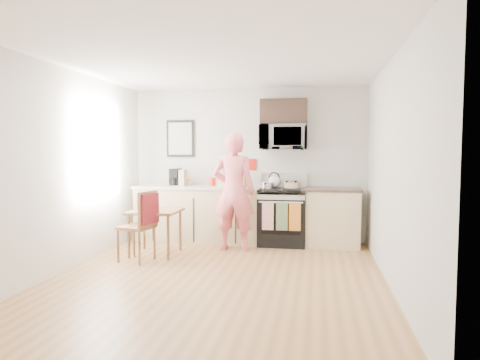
% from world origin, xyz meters
% --- Properties ---
extents(floor, '(4.60, 4.60, 0.00)m').
position_xyz_m(floor, '(0.00, 0.00, 0.00)').
color(floor, olive).
rests_on(floor, ground).
extents(back_wall, '(4.00, 0.04, 2.60)m').
position_xyz_m(back_wall, '(0.00, 2.30, 1.30)').
color(back_wall, beige).
rests_on(back_wall, floor).
extents(front_wall, '(4.00, 0.04, 2.60)m').
position_xyz_m(front_wall, '(0.00, -2.30, 1.30)').
color(front_wall, beige).
rests_on(front_wall, floor).
extents(left_wall, '(0.04, 4.60, 2.60)m').
position_xyz_m(left_wall, '(-2.00, 0.00, 1.30)').
color(left_wall, beige).
rests_on(left_wall, floor).
extents(right_wall, '(0.04, 4.60, 2.60)m').
position_xyz_m(right_wall, '(2.00, 0.00, 1.30)').
color(right_wall, beige).
rests_on(right_wall, floor).
extents(ceiling, '(4.00, 4.60, 0.04)m').
position_xyz_m(ceiling, '(0.00, 0.00, 2.60)').
color(ceiling, white).
rests_on(ceiling, back_wall).
extents(window, '(0.06, 1.40, 1.50)m').
position_xyz_m(window, '(-1.96, 0.80, 1.55)').
color(window, silver).
rests_on(window, left_wall).
extents(cabinet_left, '(2.10, 0.60, 0.90)m').
position_xyz_m(cabinet_left, '(-0.80, 2.00, 0.45)').
color(cabinet_left, '#CBBB82').
rests_on(cabinet_left, floor).
extents(countertop_left, '(2.14, 0.64, 0.04)m').
position_xyz_m(countertop_left, '(-0.80, 2.00, 0.92)').
color(countertop_left, beige).
rests_on(countertop_left, cabinet_left).
extents(cabinet_right, '(0.84, 0.60, 0.90)m').
position_xyz_m(cabinet_right, '(1.43, 2.00, 0.45)').
color(cabinet_right, '#CBBB82').
rests_on(cabinet_right, floor).
extents(countertop_right, '(0.88, 0.64, 0.04)m').
position_xyz_m(countertop_right, '(1.43, 2.00, 0.92)').
color(countertop_right, black).
rests_on(countertop_right, cabinet_right).
extents(range, '(0.76, 0.70, 1.16)m').
position_xyz_m(range, '(0.63, 1.98, 0.44)').
color(range, black).
rests_on(range, floor).
extents(microwave, '(0.76, 0.51, 0.42)m').
position_xyz_m(microwave, '(0.63, 2.08, 1.76)').
color(microwave, '#B5B5BA').
rests_on(microwave, back_wall).
extents(upper_cabinet, '(0.76, 0.35, 0.40)m').
position_xyz_m(upper_cabinet, '(0.63, 2.12, 2.18)').
color(upper_cabinet, black).
rests_on(upper_cabinet, back_wall).
extents(wall_art, '(0.50, 0.04, 0.65)m').
position_xyz_m(wall_art, '(-1.20, 2.28, 1.75)').
color(wall_art, black).
rests_on(wall_art, back_wall).
extents(wall_trivet, '(0.20, 0.02, 0.20)m').
position_xyz_m(wall_trivet, '(0.05, 2.28, 1.30)').
color(wall_trivet, '#B6170F').
rests_on(wall_trivet, back_wall).
extents(person, '(0.68, 0.45, 1.82)m').
position_xyz_m(person, '(-0.08, 1.45, 0.91)').
color(person, '#D63B47').
rests_on(person, floor).
extents(dining_table, '(0.71, 0.71, 0.66)m').
position_xyz_m(dining_table, '(-1.17, 0.97, 0.59)').
color(dining_table, brown).
rests_on(dining_table, floor).
extents(chair, '(0.54, 0.50, 0.99)m').
position_xyz_m(chair, '(-1.15, 0.53, 0.64)').
color(chair, brown).
rests_on(chair, floor).
extents(knife_block, '(0.12, 0.14, 0.19)m').
position_xyz_m(knife_block, '(0.01, 2.11, 1.04)').
color(knife_block, brown).
rests_on(knife_block, countertop_left).
extents(utensil_crock, '(0.11, 0.11, 0.32)m').
position_xyz_m(utensil_crock, '(-0.59, 2.16, 1.07)').
color(utensil_crock, '#B6170F').
rests_on(utensil_crock, countertop_left).
extents(fruit_bowl, '(0.27, 0.27, 0.11)m').
position_xyz_m(fruit_bowl, '(-1.01, 2.14, 0.98)').
color(fruit_bowl, white).
rests_on(fruit_bowl, countertop_left).
extents(milk_carton, '(0.12, 0.12, 0.28)m').
position_xyz_m(milk_carton, '(-1.07, 1.99, 1.08)').
color(milk_carton, tan).
rests_on(milk_carton, countertop_left).
extents(coffee_maker, '(0.18, 0.25, 0.28)m').
position_xyz_m(coffee_maker, '(-1.26, 2.15, 1.07)').
color(coffee_maker, black).
rests_on(coffee_maker, countertop_left).
extents(bread_bag, '(0.28, 0.16, 0.10)m').
position_xyz_m(bread_bag, '(-0.27, 1.81, 0.99)').
color(bread_bag, '#DEC274').
rests_on(bread_bag, countertop_left).
extents(cake, '(0.29, 0.29, 0.10)m').
position_xyz_m(cake, '(0.78, 1.89, 0.97)').
color(cake, black).
rests_on(cake, range).
extents(kettle, '(0.21, 0.21, 0.26)m').
position_xyz_m(kettle, '(0.48, 2.07, 1.04)').
color(kettle, white).
rests_on(kettle, range).
extents(pot, '(0.20, 0.34, 0.10)m').
position_xyz_m(pot, '(0.38, 1.90, 0.98)').
color(pot, '#B5B5BA').
rests_on(pot, range).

